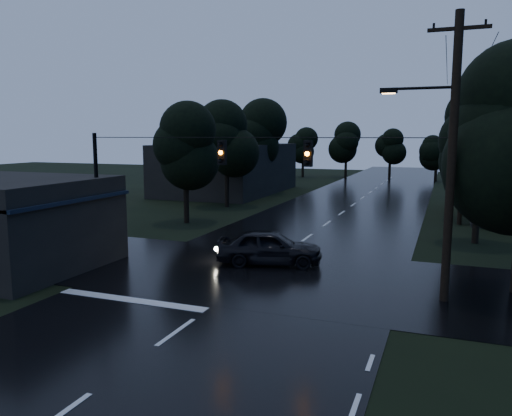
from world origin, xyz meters
The scene contains 14 objects.
main_road centered at (0.00, 30.00, 0.00)m, with size 12.00×120.00×0.02m, color black.
cross_street centered at (0.00, 12.00, 0.00)m, with size 60.00×9.00×0.02m, color black.
building_far_left centered at (-14.00, 40.00, 2.50)m, with size 10.00×16.00×5.00m, color black.
utility_pole_main centered at (7.41, 11.00, 5.26)m, with size 3.50×0.30×10.00m.
utility_pole_far centered at (8.30, 28.00, 3.88)m, with size 2.00×0.30×7.50m.
anchor_pole_left centered at (-7.50, 11.00, 3.00)m, with size 0.18×0.18×6.00m, color black.
span_signals centered at (0.56, 10.99, 5.24)m, with size 15.00×0.37×1.12m.
tree_left_a centered at (-9.00, 22.00, 5.24)m, with size 3.92×3.92×8.26m.
tree_left_b centered at (-9.60, 30.00, 5.62)m, with size 4.20×4.20×8.85m.
tree_left_c centered at (-10.20, 40.00, 5.99)m, with size 4.48×4.48×9.44m.
tree_right_a centered at (9.00, 22.00, 5.62)m, with size 4.20×4.20×8.85m.
tree_right_b centered at (9.60, 30.00, 5.99)m, with size 4.48×4.48×9.44m.
tree_right_c centered at (10.20, 40.00, 6.37)m, with size 4.76×4.76×10.03m.
car centered at (-0.05, 13.60, 0.82)m, with size 1.93×4.79×1.63m, color black.
Camera 1 is at (7.37, -7.49, 5.87)m, focal length 35.00 mm.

